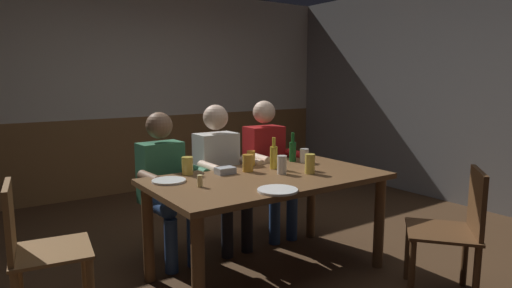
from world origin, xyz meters
TOP-DOWN VIEW (x-y plane):
  - ground_plane at (0.00, 0.00)m, footprint 6.99×6.99m
  - back_wall_upper at (0.00, 2.86)m, footprint 5.82×0.12m
  - back_wall_wainscot at (0.00, 2.86)m, footprint 5.82×0.12m
  - side_wall_concrete at (2.97, 0.00)m, footprint 0.12×5.61m
  - dining_table at (0.00, -0.11)m, footprint 1.72×0.94m
  - person_0 at (-0.51, 0.58)m, footprint 0.50×0.51m
  - person_1 at (0.00, 0.59)m, footprint 0.50×0.51m
  - person_2 at (0.51, 0.59)m, footprint 0.50×0.53m
  - chair_empty_near_right at (0.82, -1.10)m, footprint 0.62×0.62m
  - chair_empty_near_left at (-1.53, 0.10)m, footprint 0.50×0.50m
  - table_candle at (-0.56, -0.11)m, footprint 0.04×0.04m
  - condiment_caddy at (-0.22, 0.13)m, footprint 0.14×0.10m
  - plate_0 at (-0.21, -0.49)m, footprint 0.26×0.26m
  - plate_1 at (-0.67, 0.13)m, footprint 0.23×0.23m
  - bottle_0 at (0.51, 0.23)m, footprint 0.06×0.06m
  - bottle_1 at (0.19, 0.07)m, footprint 0.06×0.06m
  - pint_glass_0 at (-0.47, 0.27)m, footprint 0.08×0.08m
  - pint_glass_1 at (-0.04, 0.10)m, footprint 0.08×0.08m
  - pint_glass_2 at (0.56, 0.14)m, footprint 0.08×0.08m
  - pint_glass_3 at (0.11, 0.28)m, footprint 0.07×0.07m
  - pint_glass_4 at (0.31, -0.22)m, footprint 0.08×0.08m
  - pint_glass_5 at (0.38, -0.15)m, footprint 0.06×0.06m
  - pint_glass_6 at (0.13, -0.11)m, footprint 0.07×0.07m

SIDE VIEW (x-z plane):
  - ground_plane at x=0.00m, z-range 0.00..0.00m
  - chair_empty_near_right at x=0.82m, z-range 0.04..0.92m
  - chair_empty_near_left at x=-1.53m, z-range 0.04..0.92m
  - back_wall_wainscot at x=0.00m, z-range 0.00..0.97m
  - dining_table at x=0.00m, z-range 0.27..1.03m
  - person_0 at x=-0.51m, z-range 0.06..1.26m
  - person_1 at x=0.00m, z-range 0.06..1.30m
  - person_2 at x=0.51m, z-range 0.06..1.32m
  - plate_0 at x=-0.21m, z-range 0.75..0.77m
  - plate_1 at x=-0.67m, z-range 0.75..0.77m
  - condiment_caddy at x=-0.22m, z-range 0.75..0.80m
  - table_candle at x=-0.56m, z-range 0.75..0.83m
  - pint_glass_5 at x=0.38m, z-range 0.75..0.86m
  - pint_glass_2 at x=0.56m, z-range 0.75..0.87m
  - pint_glass_3 at x=0.11m, z-range 0.75..0.88m
  - pint_glass_1 at x=-0.04m, z-range 0.75..0.89m
  - pint_glass_0 at x=-0.47m, z-range 0.75..0.89m
  - pint_glass_6 at x=0.13m, z-range 0.75..0.89m
  - pint_glass_4 at x=0.31m, z-range 0.75..0.90m
  - bottle_0 at x=0.51m, z-range 0.73..0.97m
  - bottle_1 at x=0.19m, z-range 0.73..0.98m
  - side_wall_concrete at x=2.97m, z-range 0.00..2.60m
  - back_wall_upper at x=0.00m, z-range 0.97..2.60m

